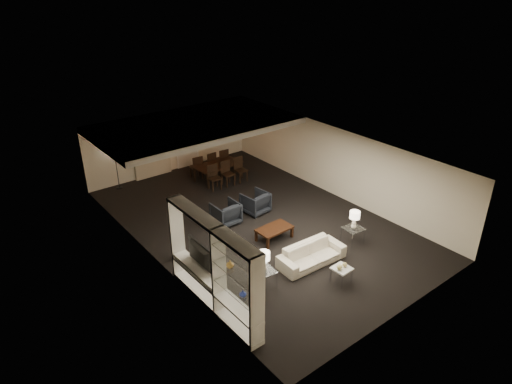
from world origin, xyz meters
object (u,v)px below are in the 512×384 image
at_px(chair_fr, 222,160).
at_px(side_table_left, 264,279).
at_px(vase_blue, 243,293).
at_px(marble_table, 341,275).
at_px(armchair_right, 255,202).
at_px(armchair_left, 226,213).
at_px(sofa, 312,254).
at_px(table_lamp_left, 264,261).
at_px(chair_nr, 241,170).
at_px(floor_speaker, 176,244).
at_px(dining_table, 219,172).
at_px(chair_fm, 209,163).
at_px(television, 197,256).
at_px(chair_nl, 215,178).
at_px(pendant_light, 203,136).
at_px(vase_amber, 230,264).
at_px(floor_lamp, 117,168).
at_px(side_table_right, 353,235).
at_px(chair_fl, 196,167).
at_px(coffee_table, 274,233).
at_px(table_lamp_right, 354,220).
at_px(chair_nm, 228,174).

bearing_deg(chair_fr, side_table_left, 68.07).
bearing_deg(vase_blue, marble_table, -1.00).
bearing_deg(armchair_right, armchair_left, -6.20).
bearing_deg(sofa, marble_table, -87.29).
relative_size(sofa, vase_blue, 12.34).
bearing_deg(armchair_left, table_lamp_left, 72.29).
bearing_deg(marble_table, chair_nr, 75.70).
relative_size(vase_blue, floor_speaker, 0.16).
distance_m(armchair_left, dining_table, 3.42).
height_order(armchair_left, chair_fm, chair_fm).
relative_size(vase_blue, chair_fr, 0.17).
xyz_separation_m(television, chair_fm, (4.21, 6.05, -0.60)).
relative_size(sofa, chair_nl, 2.08).
relative_size(table_lamp_left, television, 0.50).
distance_m(chair_nl, chair_nr, 1.20).
bearing_deg(marble_table, television, 147.68).
bearing_deg(marble_table, pendant_light, 86.24).
xyz_separation_m(vase_amber, floor_lamp, (0.88, 8.52, -0.84)).
height_order(vase_blue, dining_table, vase_blue).
bearing_deg(floor_speaker, marble_table, -29.49).
xyz_separation_m(sofa, floor_speaker, (-2.85, 2.48, 0.23)).
bearing_deg(dining_table, side_table_right, -90.39).
bearing_deg(chair_nl, television, -120.09).
height_order(television, chair_fl, television).
distance_m(table_lamp_left, chair_nr, 6.58).
xyz_separation_m(coffee_table, marble_table, (0.00, -2.70, 0.03)).
distance_m(table_lamp_left, chair_fl, 7.26).
height_order(marble_table, vase_blue, vase_blue).
bearing_deg(vase_amber, chair_fr, 57.18).
xyz_separation_m(vase_blue, chair_nr, (4.84, 6.66, -0.67)).
relative_size(pendant_light, vase_blue, 3.27).
bearing_deg(dining_table, pendant_light, 177.74).
relative_size(pendant_light, armchair_right, 0.65).
bearing_deg(television, armchair_left, -45.70).
bearing_deg(chair_fl, armchair_left, 79.84).
distance_m(side_table_right, chair_fr, 6.92).
height_order(table_lamp_right, chair_fr, table_lamp_right).
bearing_deg(chair_nr, vase_amber, -127.56).
bearing_deg(chair_nl, side_table_left, -104.36).
height_order(vase_amber, floor_lamp, vase_amber).
distance_m(floor_speaker, chair_nl, 4.60).
distance_m(sofa, table_lamp_left, 1.77).
relative_size(dining_table, chair_fl, 1.92).
bearing_deg(armchair_left, table_lamp_right, 125.60).
xyz_separation_m(chair_fr, floor_lamp, (-3.96, 1.01, 0.34)).
xyz_separation_m(coffee_table, chair_nr, (1.71, 4.01, 0.28)).
height_order(vase_amber, floor_speaker, vase_amber).
bearing_deg(chair_nm, chair_fm, 91.34).
height_order(table_lamp_left, dining_table, table_lamp_left).
xyz_separation_m(coffee_table, side_table_right, (1.70, -1.60, 0.06)).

